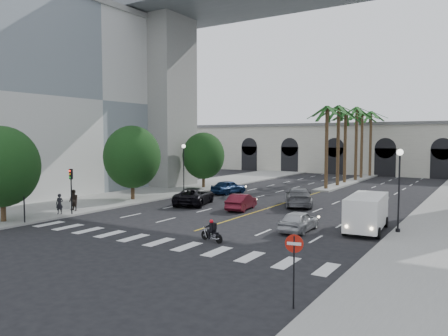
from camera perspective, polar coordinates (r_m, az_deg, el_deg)
ground at (r=27.09m, az=-6.40°, el=-8.96°), size 140.00×140.00×0.00m
sidewalk_left at (r=47.91m, az=-9.43°, el=-3.23°), size 8.00×100.00×0.15m
median at (r=61.25m, az=16.15°, el=-1.74°), size 2.00×24.00×0.20m
building_left at (r=54.48m, az=-21.33°, el=8.21°), size 16.50×32.50×20.60m
pier_building at (r=77.49m, az=19.61°, el=2.45°), size 71.00×10.50×8.50m
bridge at (r=46.34m, az=15.28°, el=19.45°), size 75.00×13.00×26.00m
palm_a at (r=51.49m, az=13.32°, el=7.28°), size 3.20×3.20×10.30m
palm_b at (r=55.27m, az=14.75°, el=7.31°), size 3.20×3.20×10.60m
palm_c at (r=59.16m, az=15.60°, el=6.62°), size 3.20×3.20×10.10m
palm_d at (r=62.95m, az=16.95°, el=7.10°), size 3.20×3.20×10.90m
palm_e at (r=66.86m, az=17.62°, el=6.50°), size 3.20×3.20×10.40m
palm_f at (r=70.68m, az=18.66°, el=6.56°), size 3.20×3.20×10.70m
street_tree_near at (r=34.35m, az=-27.04°, el=0.16°), size 5.20×5.20×6.89m
street_tree_mid at (r=42.53m, az=-11.90°, el=1.42°), size 5.44×5.44×7.21m
street_tree_far at (r=51.88m, az=-2.70°, el=1.61°), size 5.04×5.04×6.68m
lamp_post_left_far at (r=46.12m, az=-5.28°, el=0.46°), size 0.40×0.40×5.35m
lamp_post_right at (r=29.29m, az=21.90°, el=-1.85°), size 0.40×0.40×5.35m
traffic_signal_near at (r=33.31m, az=-24.70°, el=-2.49°), size 0.25×0.18×3.65m
traffic_signal_far at (r=35.66m, az=-19.34°, el=-1.94°), size 0.25×0.18×3.65m
motorcycle_rider at (r=25.66m, az=-1.55°, el=-8.31°), size 1.76×0.66×1.30m
car_a at (r=28.82m, az=9.74°, el=-6.82°), size 1.68×4.02×1.36m
car_b at (r=36.68m, az=2.29°, el=-4.43°), size 2.13×4.32×1.36m
car_c at (r=39.58m, az=-3.90°, el=-3.69°), size 4.14×6.07×1.54m
car_d at (r=39.16m, az=9.70°, el=-3.75°), size 4.37×6.07×1.63m
car_e at (r=47.02m, az=0.59°, el=-2.50°), size 2.51×4.57×1.47m
cargo_van at (r=29.69m, az=18.10°, el=-5.43°), size 2.60×5.63×2.33m
pedestrian_a at (r=36.14m, az=-20.69°, el=-4.41°), size 0.68×0.59×1.57m
pedestrian_b at (r=37.38m, az=-19.05°, el=-3.99°), size 0.87×0.69×1.71m
do_not_enter_sign at (r=15.84m, az=9.14°, el=-11.14°), size 0.64×0.18×2.67m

